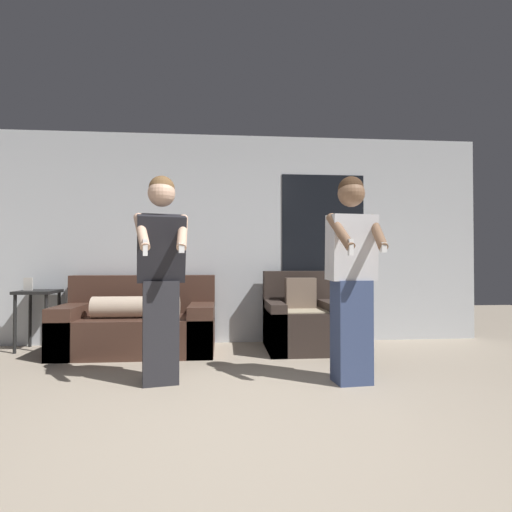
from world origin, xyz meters
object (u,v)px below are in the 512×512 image
at_px(couch, 139,325).
at_px(side_table, 38,302).
at_px(person_right, 352,275).
at_px(armchair, 301,322).
at_px(person_left, 161,276).

bearing_deg(couch, side_table, 170.76).
bearing_deg(person_right, couch, 146.30).
distance_m(armchair, side_table, 3.14).
bearing_deg(armchair, side_table, 175.96).
height_order(side_table, person_right, person_right).
distance_m(couch, person_right, 2.57).
relative_size(couch, person_left, 0.98).
bearing_deg(person_left, couch, 109.19).
xyz_separation_m(armchair, person_left, (-1.46, -1.25, 0.60)).
xyz_separation_m(couch, side_table, (-1.22, 0.20, 0.26)).
height_order(couch, side_table, couch).
bearing_deg(person_right, armchair, 97.24).
xyz_separation_m(armchair, side_table, (-3.12, 0.22, 0.25)).
bearing_deg(couch, armchair, -0.67).
relative_size(armchair, person_right, 0.52).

